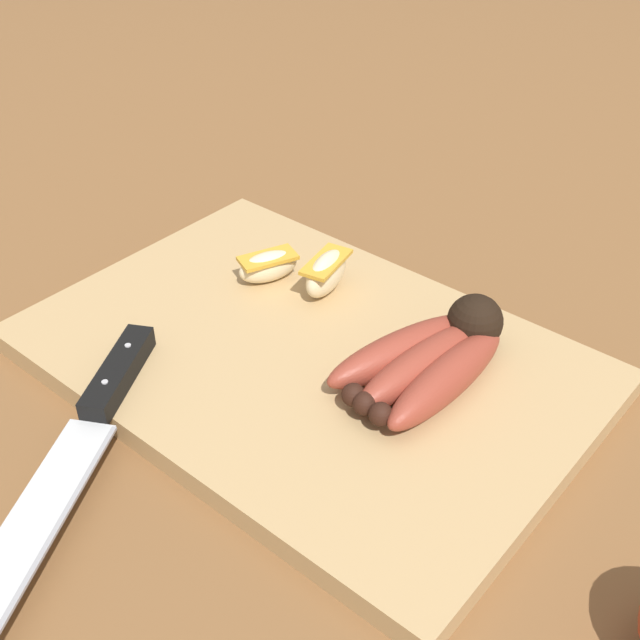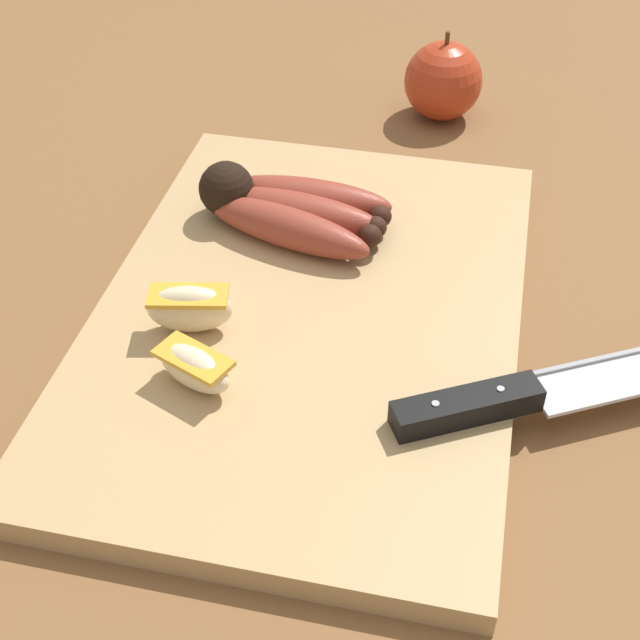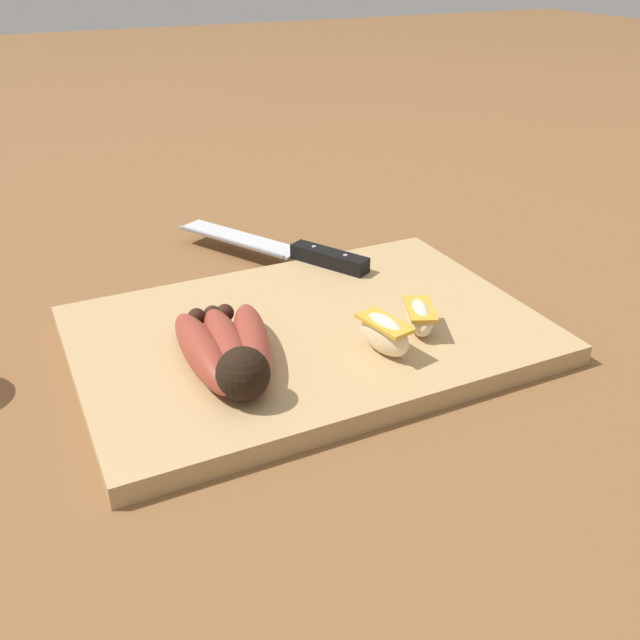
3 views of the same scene
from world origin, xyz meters
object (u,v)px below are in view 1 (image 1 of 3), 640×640
at_px(banana_bunch, 431,357).
at_px(chefs_knife, 94,417).
at_px(apple_wedge_middle, 326,273).
at_px(apple_wedge_near, 268,266).

xyz_separation_m(banana_bunch, chefs_knife, (-0.16, -0.21, -0.01)).
distance_m(chefs_knife, apple_wedge_middle, 0.24).
bearing_deg(banana_bunch, apple_wedge_near, 175.00).
bearing_deg(apple_wedge_near, apple_wedge_middle, 21.44).
xyz_separation_m(chefs_knife, apple_wedge_near, (-0.03, 0.22, 0.01)).
relative_size(banana_bunch, apple_wedge_middle, 2.49).
bearing_deg(banana_bunch, chefs_knife, -127.37).
distance_m(chefs_knife, apple_wedge_near, 0.22).
bearing_deg(apple_wedge_middle, chefs_knife, -94.47).
height_order(banana_bunch, chefs_knife, banana_bunch).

